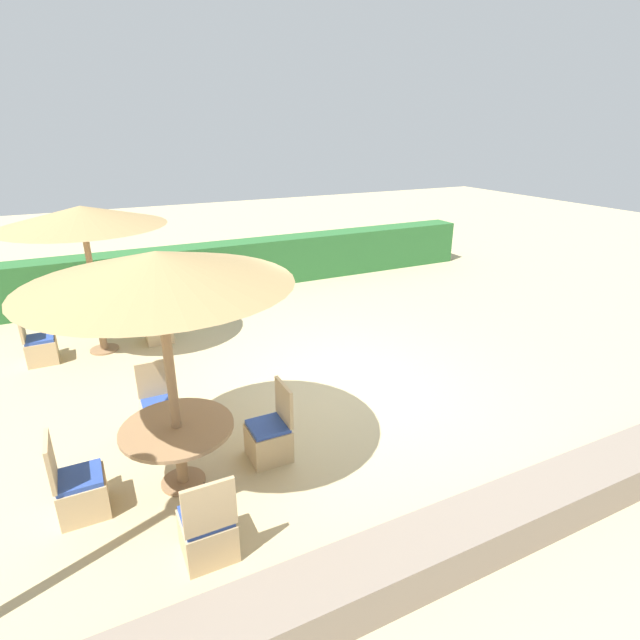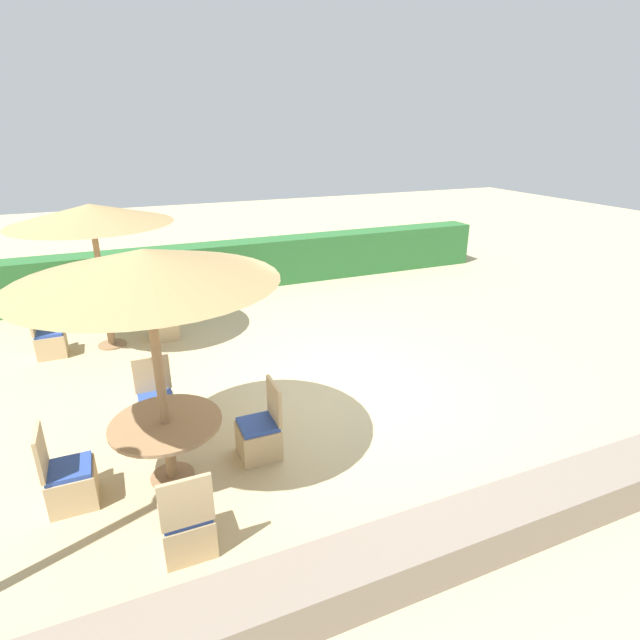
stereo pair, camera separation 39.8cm
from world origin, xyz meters
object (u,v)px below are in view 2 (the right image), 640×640
(parasol_back_left, at_px, (91,214))
(patio_chair_front_left_north, at_px, (157,410))
(round_table_back_left, at_px, (108,318))
(patio_chair_front_left_south, at_px, (187,526))
(patio_chair_back_left_west, at_px, (50,341))
(patio_chair_front_left_east, at_px, (260,436))
(patio_chair_front_left_west, at_px, (70,482))
(parasol_front_left, at_px, (145,267))
(round_table_front_left, at_px, (167,432))
(patio_chair_back_left_east, at_px, (166,324))

(parasol_back_left, distance_m, patio_chair_front_left_north, 3.72)
(round_table_back_left, distance_m, patio_chair_front_left_south, 5.28)
(patio_chair_back_left_west, bearing_deg, parasol_back_left, 93.36)
(patio_chair_front_left_north, xyz_separation_m, patio_chair_front_left_east, (1.06, -1.07, 0.00))
(patio_chair_front_left_east, xyz_separation_m, patio_chair_front_left_west, (-2.04, -0.03, 0.00))
(parasol_front_left, xyz_separation_m, patio_chair_front_left_north, (-0.02, 1.09, -2.18))
(parasol_back_left, distance_m, patio_chair_front_left_west, 4.67)
(parasol_back_left, distance_m, parasol_front_left, 4.17)
(patio_chair_back_left_west, bearing_deg, patio_chair_front_left_east, 31.60)
(patio_chair_front_left_south, bearing_deg, patio_chair_front_left_west, 132.94)
(patio_chair_front_left_south, bearing_deg, parasol_back_left, 95.68)
(round_table_back_left, xyz_separation_m, patio_chair_front_left_east, (1.54, -4.13, -0.27))
(round_table_front_left, bearing_deg, patio_chair_back_left_east, 83.77)
(patio_chair_back_left_west, height_order, patio_chair_front_left_north, same)
(parasol_back_left, xyz_separation_m, patio_chair_back_left_west, (-0.96, -0.06, -2.07))
(patio_chair_front_left_south, distance_m, patio_chair_front_left_west, 1.49)
(patio_chair_front_left_south, relative_size, patio_chair_front_left_east, 1.00)
(patio_chair_front_left_west, bearing_deg, patio_chair_front_left_south, 42.94)
(round_table_back_left, bearing_deg, patio_chair_front_left_south, -84.32)
(parasol_back_left, height_order, parasol_front_left, parasol_front_left)
(patio_chair_front_left_east, bearing_deg, round_table_back_left, 20.49)
(round_table_back_left, distance_m, patio_chair_front_left_east, 4.41)
(patio_chair_back_left_west, xyz_separation_m, round_table_front_left, (1.47, -4.08, 0.33))
(parasol_back_left, height_order, patio_chair_front_left_north, parasol_back_left)
(round_table_back_left, height_order, patio_chair_front_left_west, patio_chair_front_left_west)
(patio_chair_back_left_east, height_order, parasol_front_left, parasol_front_left)
(patio_chair_back_left_east, height_order, round_table_front_left, patio_chair_back_left_east)
(patio_chair_back_left_west, relative_size, patio_chair_back_left_east, 1.00)
(patio_chair_front_left_north, xyz_separation_m, patio_chair_front_left_west, (-0.98, -1.10, 0.00))
(patio_chair_front_left_north, relative_size, patio_chair_front_left_west, 1.00)
(parasol_front_left, relative_size, patio_chair_front_left_east, 2.81)
(patio_chair_front_left_east, distance_m, patio_chair_front_left_west, 2.04)
(round_table_front_left, bearing_deg, patio_chair_front_left_north, 91.27)
(patio_chair_back_left_west, bearing_deg, parasol_front_left, 19.83)
(parasol_front_left, distance_m, round_table_front_left, 1.85)
(round_table_front_left, bearing_deg, parasol_front_left, -90.00)
(parasol_back_left, distance_m, patio_chair_front_left_east, 4.87)
(round_table_front_left, height_order, patio_chair_front_left_north, patio_chair_front_left_north)
(patio_chair_back_left_east, distance_m, patio_chair_front_left_south, 5.24)
(patio_chair_front_left_south, bearing_deg, round_table_back_left, 95.68)
(patio_chair_back_left_east, relative_size, patio_chair_front_left_south, 1.00)
(parasol_back_left, distance_m, patio_chair_front_left_south, 5.66)
(round_table_front_left, xyz_separation_m, patio_chair_front_left_east, (1.03, 0.01, -0.33))
(patio_chair_front_left_south, bearing_deg, patio_chair_front_left_north, 90.92)
(patio_chair_back_left_west, xyz_separation_m, patio_chair_front_left_south, (1.48, -5.19, 0.00))
(patio_chair_front_left_south, xyz_separation_m, patio_chair_front_left_north, (-0.04, 2.19, 0.00))
(parasol_back_left, relative_size, round_table_front_left, 2.18)
(patio_chair_back_left_west, distance_m, patio_chair_front_left_south, 5.40)
(patio_chair_back_left_east, distance_m, parasol_front_left, 4.68)
(round_table_back_left, relative_size, patio_chair_front_left_west, 0.98)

